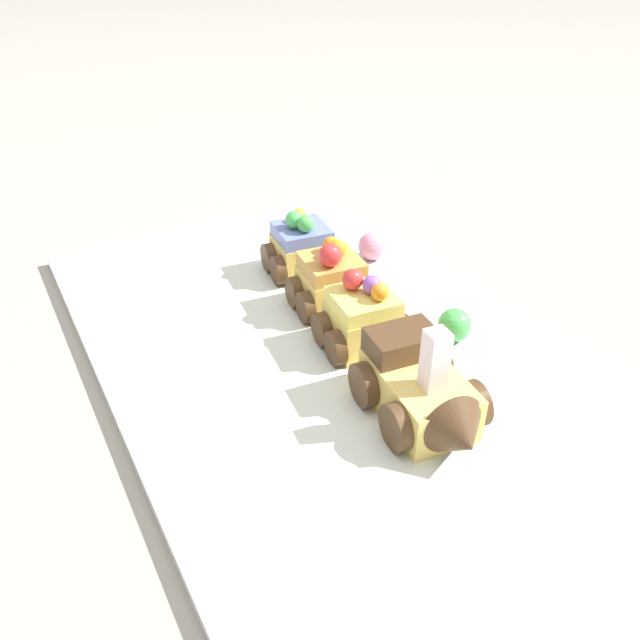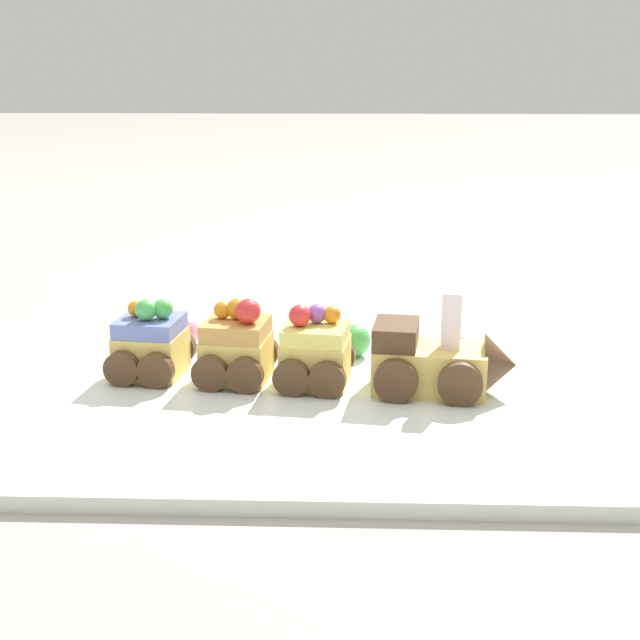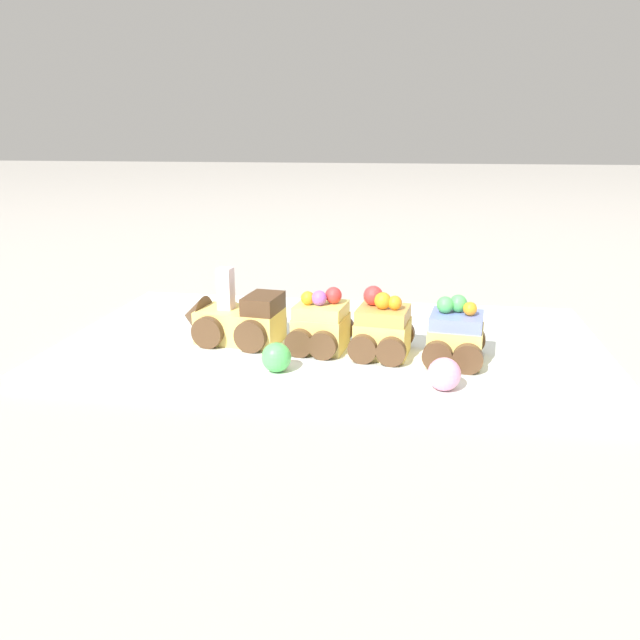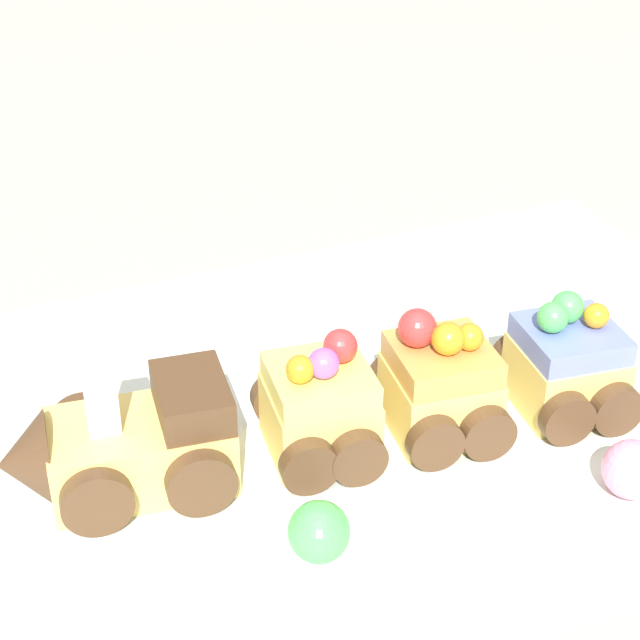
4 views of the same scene
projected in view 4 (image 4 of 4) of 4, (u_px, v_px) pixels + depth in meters
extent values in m
plane|color=gray|center=(303.00, 420.00, 0.64)|extent=(10.00, 10.00, 0.00)
cube|color=silver|center=(303.00, 412.00, 0.64)|extent=(0.63, 0.36, 0.01)
cube|color=#EACC66|center=(140.00, 452.00, 0.56)|extent=(0.10, 0.07, 0.04)
cube|color=#4C331E|center=(192.00, 398.00, 0.55)|extent=(0.04, 0.06, 0.02)
cone|color=#4C331E|center=(24.00, 462.00, 0.54)|extent=(0.03, 0.05, 0.05)
cube|color=white|center=(103.00, 415.00, 0.54)|extent=(0.02, 0.02, 0.02)
cube|color=white|center=(100.00, 389.00, 0.54)|extent=(0.02, 0.02, 0.02)
cube|color=white|center=(96.00, 362.00, 0.53)|extent=(0.02, 0.02, 0.02)
cylinder|color=#4C331E|center=(84.00, 425.00, 0.58)|extent=(0.04, 0.01, 0.04)
cylinder|color=#4C331E|center=(97.00, 503.00, 0.53)|extent=(0.04, 0.01, 0.04)
cylinder|color=#4C331E|center=(179.00, 409.00, 0.60)|extent=(0.04, 0.01, 0.04)
cylinder|color=#4C331E|center=(201.00, 483.00, 0.54)|extent=(0.04, 0.01, 0.04)
cube|color=#EACC66|center=(320.00, 420.00, 0.59)|extent=(0.06, 0.06, 0.04)
cube|color=#EFE066|center=(320.00, 380.00, 0.57)|extent=(0.06, 0.06, 0.01)
sphere|color=red|center=(340.00, 346.00, 0.57)|extent=(0.02, 0.02, 0.02)
sphere|color=#9956C6|center=(324.00, 363.00, 0.56)|extent=(0.02, 0.02, 0.02)
sphere|color=orange|center=(300.00, 369.00, 0.55)|extent=(0.02, 0.02, 0.02)
cylinder|color=#4C331E|center=(278.00, 397.00, 0.61)|extent=(0.03, 0.01, 0.03)
cylinder|color=#4C331E|center=(309.00, 467.00, 0.56)|extent=(0.03, 0.01, 0.03)
cylinder|color=#4C331E|center=(329.00, 389.00, 0.62)|extent=(0.03, 0.01, 0.03)
cylinder|color=#4C331E|center=(365.00, 456.00, 0.56)|extent=(0.03, 0.01, 0.03)
cube|color=#EACC66|center=(439.00, 399.00, 0.60)|extent=(0.06, 0.06, 0.04)
cube|color=#CC9347|center=(442.00, 359.00, 0.59)|extent=(0.06, 0.06, 0.02)
sphere|color=orange|center=(470.00, 337.00, 0.58)|extent=(0.02, 0.02, 0.02)
sphere|color=orange|center=(448.00, 339.00, 0.58)|extent=(0.02, 0.02, 0.02)
sphere|color=red|center=(417.00, 328.00, 0.58)|extent=(0.02, 0.02, 0.02)
cylinder|color=#4C331E|center=(394.00, 378.00, 0.63)|extent=(0.03, 0.01, 0.03)
cylinder|color=#4C331E|center=(435.00, 443.00, 0.57)|extent=(0.03, 0.01, 0.03)
cylinder|color=#4C331E|center=(443.00, 370.00, 0.64)|extent=(0.03, 0.01, 0.03)
cylinder|color=#4C331E|center=(488.00, 434.00, 0.58)|extent=(0.03, 0.01, 0.03)
cube|color=#EACC66|center=(565.00, 377.00, 0.62)|extent=(0.06, 0.06, 0.04)
cube|color=#6B7AC6|center=(571.00, 339.00, 0.61)|extent=(0.06, 0.06, 0.01)
sphere|color=orange|center=(596.00, 316.00, 0.60)|extent=(0.02, 0.02, 0.01)
sphere|color=#4CBC56|center=(568.00, 307.00, 0.61)|extent=(0.02, 0.02, 0.02)
sphere|color=#4CBC56|center=(553.00, 317.00, 0.60)|extent=(0.02, 0.02, 0.02)
cylinder|color=#4C331E|center=(516.00, 357.00, 0.65)|extent=(0.03, 0.01, 0.03)
cylinder|color=#4C331E|center=(567.00, 419.00, 0.59)|extent=(0.03, 0.01, 0.03)
cylinder|color=#4C331E|center=(562.00, 350.00, 0.65)|extent=(0.03, 0.01, 0.03)
cylinder|color=#4C331E|center=(616.00, 410.00, 0.60)|extent=(0.03, 0.01, 0.03)
sphere|color=pink|center=(633.00, 469.00, 0.55)|extent=(0.03, 0.03, 0.03)
sphere|color=#4CBC56|center=(319.00, 532.00, 0.52)|extent=(0.03, 0.03, 0.03)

